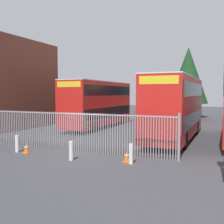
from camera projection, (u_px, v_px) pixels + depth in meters
ground_plane at (131, 133)px, 22.68m from camera, size 100.00×100.00×0.00m
palisade_fence at (59, 130)px, 15.92m from camera, size 13.96×0.14×2.35m
double_decker_bus_near_gate at (176, 105)px, 19.49m from camera, size 2.54×10.81×4.42m
double_decker_bus_behind_fence_left at (99, 102)px, 26.34m from camera, size 2.54×10.81×4.42m
double_decker_bus_far_back at (188, 100)px, 35.38m from camera, size 2.54×10.81×4.42m
bollard_near_left at (17, 144)px, 15.28m from camera, size 0.20×0.20×0.95m
bollard_center_front at (71, 151)px, 13.37m from camera, size 0.20×0.20×0.95m
bollard_near_right at (131, 154)px, 12.71m from camera, size 0.20×0.20×0.95m
traffic_cone_by_gate at (127, 156)px, 13.03m from camera, size 0.34×0.34×0.59m
traffic_cone_near_kerb at (26, 148)px, 15.00m from camera, size 0.34×0.34×0.59m
tree_tall_back at (188, 75)px, 37.61m from camera, size 5.40×5.40×9.62m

